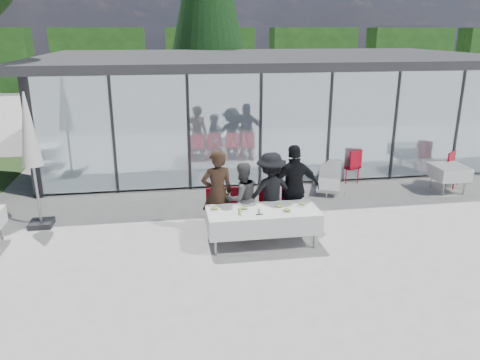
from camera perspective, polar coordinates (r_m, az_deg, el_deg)
name	(u,v)px	position (r m, az deg, el deg)	size (l,w,h in m)	color
ground	(249,253)	(9.36, 1.07, -8.93)	(90.00, 90.00, 0.00)	#A4A19B
pavilion	(264,91)	(16.88, 2.98, 10.77)	(14.80, 8.80, 3.44)	gray
treeline	(156,59)	(36.28, -10.20, 14.36)	(62.50, 2.00, 4.40)	#173A12
dining_table	(263,220)	(9.54, 2.78, -4.85)	(2.26, 0.96, 0.75)	silver
diner_a	(217,193)	(9.86, -2.80, -1.61)	(0.68, 0.68, 1.87)	#322116
diner_chair_a	(217,209)	(10.10, -2.83, -3.53)	(0.44, 0.44, 0.97)	#B70C1E
diner_b	(242,198)	(9.98, 0.23, -2.24)	(0.77, 0.77, 1.58)	#494949
diner_chair_b	(241,207)	(10.16, 0.13, -3.36)	(0.44, 0.44, 0.97)	#B70C1E
diner_c	(271,193)	(10.06, 3.77, -1.53)	(1.14, 1.14, 1.77)	black
diner_chair_c	(269,206)	(10.28, 3.60, -3.16)	(0.44, 0.44, 0.97)	#B70C1E
diner_d	(294,188)	(10.16, 6.62, -0.99)	(1.12, 1.12, 1.91)	black
diner_chair_d	(292,204)	(10.40, 6.38, -2.98)	(0.44, 0.44, 0.97)	#B70C1E
plate_a	(214,209)	(9.44, -3.14, -3.53)	(0.24, 0.24, 0.07)	white
plate_b	(244,208)	(9.45, 0.53, -3.49)	(0.24, 0.24, 0.07)	white
plate_c	(279,206)	(9.60, 4.76, -3.20)	(0.24, 0.24, 0.07)	white
plate_d	(302,204)	(9.76, 7.58, -2.95)	(0.24, 0.24, 0.07)	white
plate_extra	(287,211)	(9.39, 5.73, -3.73)	(0.24, 0.24, 0.07)	white
juice_bottle	(240,211)	(9.17, -0.05, -3.84)	(0.06, 0.06, 0.15)	#90C552
drinking_glasses	(259,211)	(9.28, 2.35, -3.75)	(0.07, 0.07, 0.10)	silver
folded_eyeglasses	(259,214)	(9.21, 2.39, -4.21)	(0.14, 0.03, 0.01)	black
spare_table_right	(449,172)	(13.81, 24.13, 0.88)	(0.86, 0.86, 0.74)	silver
spare_chair_a	(454,168)	(14.37, 24.65, 1.34)	(0.61, 0.61, 0.97)	#B70C1E
spare_chair_b	(353,165)	(13.77, 13.57, 1.83)	(0.58, 0.58, 0.97)	#B70C1E
market_umbrella	(30,139)	(10.92, -24.26, 4.55)	(0.50, 0.50, 3.00)	black
lounger	(329,180)	(13.17, 10.82, 0.03)	(1.05, 1.46, 0.72)	silver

